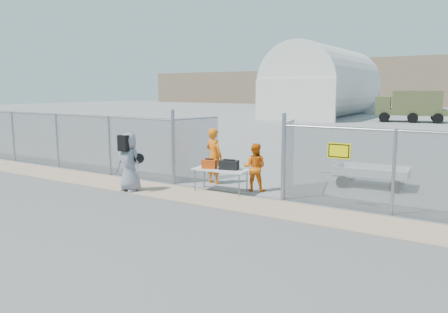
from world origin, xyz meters
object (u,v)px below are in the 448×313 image
Objects in this scene: security_worker_right at (255,167)px; visitor at (129,162)px; utility_trailer at (372,176)px; folding_table at (221,180)px; security_worker_left at (214,156)px.

visitor reaches higher than security_worker_right.
visitor is 0.62× the size of utility_trailer.
visitor is (-3.32, -2.08, 0.17)m from security_worker_right.
folding_table is 4.99m from utility_trailer.
utility_trailer is at bearing 35.40° from visitor.
folding_table is 0.93× the size of visitor.
security_worker_left is 1.71m from security_worker_right.
visitor is (-2.50, -1.40, 0.56)m from folding_table.
folding_table is 2.92m from visitor.
security_worker_right is 0.51× the size of utility_trailer.
security_worker_right is at bearing -174.95° from security_worker_left.
folding_table is at bearing 23.94° from security_worker_right.
folding_table is at bearing 146.15° from security_worker_left.
security_worker_right is (0.82, 0.68, 0.39)m from folding_table.
security_worker_left is at bearing 128.49° from folding_table.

